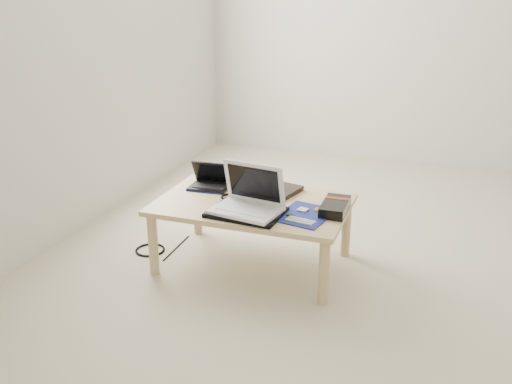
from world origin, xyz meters
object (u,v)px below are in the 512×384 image
(netbook, at_px, (210,182))
(gpu_box, at_px, (335,207))
(coffee_table, at_px, (253,210))
(white_laptop, at_px, (248,201))

(netbook, height_order, gpu_box, netbook)
(coffee_table, bearing_deg, gpu_box, 1.82)
(coffee_table, height_order, white_laptop, white_laptop)
(white_laptop, xyz_separation_m, gpu_box, (0.44, 0.18, -0.04))
(gpu_box, bearing_deg, netbook, 170.95)
(coffee_table, xyz_separation_m, gpu_box, (0.48, 0.02, 0.08))
(white_laptop, height_order, gpu_box, white_laptop)
(coffee_table, distance_m, netbook, 0.37)
(netbook, xyz_separation_m, gpu_box, (0.81, -0.13, -0.01))
(white_laptop, relative_size, gpu_box, 1.46)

